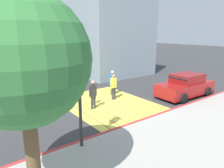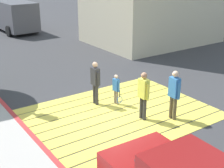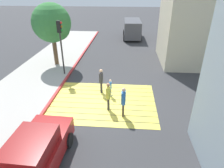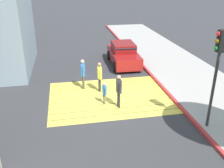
{
  "view_description": "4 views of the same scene",
  "coord_description": "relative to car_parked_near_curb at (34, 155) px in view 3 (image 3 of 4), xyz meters",
  "views": [
    {
      "loc": [
        -9.96,
        7.09,
        4.33
      ],
      "look_at": [
        0.11,
        -0.46,
        1.17
      ],
      "focal_mm": 33.18,
      "sensor_mm": 36.0,
      "label": 1
    },
    {
      "loc": [
        -6.15,
        -8.4,
        5.08
      ],
      "look_at": [
        -0.05,
        0.4,
        1.02
      ],
      "focal_mm": 51.39,
      "sensor_mm": 36.0,
      "label": 2
    },
    {
      "loc": [
        1.39,
        -10.37,
        6.51
      ],
      "look_at": [
        0.55,
        -0.06,
        1.28
      ],
      "focal_mm": 31.54,
      "sensor_mm": 36.0,
      "label": 3
    },
    {
      "loc": [
        2.17,
        12.13,
        6.12
      ],
      "look_at": [
        -0.05,
        0.56,
        0.99
      ],
      "focal_mm": 40.58,
      "sensor_mm": 36.0,
      "label": 4
    }
  ],
  "objects": [
    {
      "name": "pedestrian_adult_trailing",
      "position": [
        3.27,
        3.81,
        0.29
      ],
      "size": [
        0.23,
        0.51,
        1.75
      ],
      "color": "brown",
      "rests_on": "ground"
    },
    {
      "name": "curb_painted",
      "position": [
        -1.25,
        5.19,
        -0.67
      ],
      "size": [
        0.16,
        40.0,
        0.13
      ],
      "primitive_type": "cube",
      "color": "#BC3333",
      "rests_on": "ground"
    },
    {
      "name": "car_parked_near_curb",
      "position": [
        0.0,
        0.0,
        0.0
      ],
      "size": [
        2.09,
        4.36,
        1.57
      ],
      "color": "maroon",
      "rests_on": "ground"
    },
    {
      "name": "traffic_light_corner",
      "position": [
        -1.58,
        8.96,
        2.3
      ],
      "size": [
        0.39,
        0.28,
        4.24
      ],
      "color": "#2D2D2D",
      "rests_on": "ground"
    },
    {
      "name": "pedestrian_child_with_racket",
      "position": [
        2.38,
        5.93,
        -0.08
      ],
      "size": [
        0.28,
        0.38,
        1.19
      ],
      "color": "gray",
      "rests_on": "ground"
    },
    {
      "name": "pedestrian_adult_side",
      "position": [
        1.73,
        6.37,
        0.25
      ],
      "size": [
        0.22,
        0.49,
        1.69
      ],
      "color": "#333338",
      "rests_on": "ground"
    },
    {
      "name": "pedestrian_adult_lead",
      "position": [
        2.4,
        4.38,
        0.26
      ],
      "size": [
        0.22,
        0.5,
        1.71
      ],
      "color": "#333338",
      "rests_on": "ground"
    },
    {
      "name": "sidewalk_west",
      "position": [
        -3.6,
        5.19,
        -0.67
      ],
      "size": [
        4.8,
        40.0,
        0.12
      ],
      "primitive_type": "cube",
      "color": "#ADA8A0",
      "rests_on": "ground"
    },
    {
      "name": "ground_plane",
      "position": [
        2.0,
        5.19,
        -0.73
      ],
      "size": [
        120.0,
        120.0,
        0.0
      ],
      "primitive_type": "plane",
      "color": "#38383A"
    },
    {
      "name": "street_tree",
      "position": [
        -2.84,
        11.03,
        2.9
      ],
      "size": [
        3.2,
        3.2,
        5.32
      ],
      "color": "brown",
      "rests_on": "ground"
    },
    {
      "name": "van_down_street",
      "position": [
        3.91,
        21.86,
        0.54
      ],
      "size": [
        2.49,
        5.27,
        2.35
      ],
      "color": "#4C4C51",
      "rests_on": "ground"
    },
    {
      "name": "crosswalk_stripes",
      "position": [
        2.0,
        5.19,
        -0.73
      ],
      "size": [
        6.4,
        4.9,
        0.01
      ],
      "color": "#EAD64C",
      "rests_on": "ground"
    }
  ]
}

